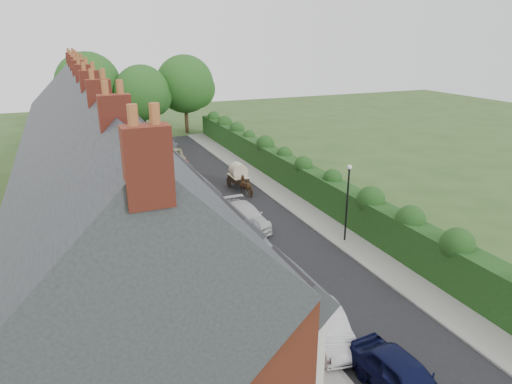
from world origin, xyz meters
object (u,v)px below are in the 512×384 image
car_red (180,170)px  car_white (245,216)px  car_silver_a (326,325)px  car_beige (173,156)px  horse (247,186)px  car_green (207,199)px  car_silver_b (247,241)px  car_grey (170,146)px  horse_cart (238,174)px  lamppost (348,194)px  car_navy (403,378)px

car_red → car_white: bearing=-70.1°
car_silver_a → car_beige: 31.61m
horse → car_green: bearing=4.1°
car_green → car_silver_a: bearing=-77.9°
car_silver_b → car_grey: bearing=95.4°
car_green → horse_cart: (3.93, 3.56, 0.55)m
car_grey → car_red: bearing=-85.2°
horse_cart → car_green: bearing=-137.8°
car_silver_a → horse: horse is taller
car_silver_b → horse_cart: 12.46m
car_green → horse: (3.93, 1.51, 0.06)m
car_silver_a → car_green: (0.00, 17.46, 0.02)m
lamppost → car_silver_a: size_ratio=1.17×
car_navy → horse_cart: horse_cart is taller
car_white → car_beige: bearing=89.5°
car_grey → horse_cart: bearing=-68.0°
car_green → horse_cart: horse_cart is taller
car_silver_a → horse: size_ratio=2.33×
car_green → car_red: bearing=102.1°
horse_cart → car_silver_b: bearing=-108.4°
car_navy → car_white: 17.01m
car_red → car_beige: bearing=96.8°
car_silver_b → car_grey: (1.34, 26.96, -0.11)m
car_red → horse: 8.06m
car_green → lamppost: bearing=-43.2°
car_silver_b → horse: (3.93, 9.77, 0.02)m
car_silver_a → car_beige: car_silver_a is taller
car_navy → car_red: 29.97m
lamppost → horse: bearing=102.9°
car_beige → horse: (3.25, -12.63, 0.12)m
car_green → car_grey: bearing=98.0°
car_red → car_grey: car_red is taller
car_white → car_red: bearing=93.4°
car_silver_a → car_green: car_green is taller
car_silver_b → car_red: (0.00, 16.80, -0.02)m
car_beige → horse: 13.04m
car_silver_a → car_silver_b: (0.00, 9.20, 0.05)m
lamppost → car_silver_b: bearing=171.1°
car_silver_a → car_grey: car_silver_a is taller
car_silver_a → car_red: 26.00m
lamppost → car_beige: (-5.72, 23.40, -2.61)m
lamppost → horse_cart: lamppost is taller
lamppost → car_grey: lamppost is taller
car_white → car_green: 4.63m
car_red → car_grey: size_ratio=1.00×
lamppost → car_silver_a: (-6.40, -8.20, -2.57)m
car_green → car_silver_b: bearing=-77.9°
horse_cart → car_white: bearing=-107.6°
car_white → car_red: 13.03m
car_green → car_grey: car_green is taller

